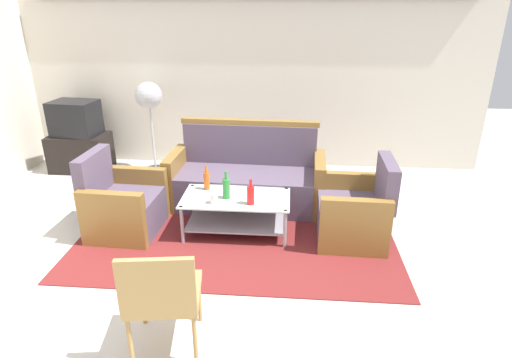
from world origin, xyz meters
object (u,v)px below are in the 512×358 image
Objects in this scene: armchair_left at (123,206)px; pedestal_fan at (149,101)px; coffee_table at (236,209)px; couch at (247,180)px; bottle_red at (251,195)px; television at (75,118)px; tv_stand at (81,152)px; armchair_right at (355,213)px; cup at (214,199)px; bottle_orange at (207,180)px; bottle_green at (226,188)px; wicker_chair at (162,293)px.

pedestal_fan is (-0.21, 1.74, 0.73)m from armchair_left.
armchair_left is 0.77× the size of coffee_table.
couch reaches higher than bottle_red.
television reaches higher than bottle_red.
armchair_left is 1.06× the size of tv_stand.
couch is at bearing 60.10° from armchair_right.
television is (0.00, 0.00, 0.50)m from tv_stand.
armchair_right is at bearing -33.28° from pedestal_fan.
coffee_table is at bearing 38.47° from cup.
cup is at bearing -141.53° from coffee_table.
armchair_left is 1.00m from cup.
armchair_left is 1.18m from coffee_table.
cup is at bearing -68.00° from bottle_orange.
bottle_green is 1.08× the size of bottle_orange.
bottle_red is (0.50, -0.32, -0.00)m from bottle_orange.
television is (-2.36, 1.67, 0.24)m from bottle_green.
television is at bearing 67.20° from armchair_right.
armchair_left is 3.25× the size of bottle_red.
armchair_right is at bearing 40.52° from wicker_chair.
couch is at bearing 98.39° from bottle_red.
tv_stand is (-2.45, 1.64, -0.01)m from coffee_table.
cup is (-0.20, -0.16, 0.19)m from coffee_table.
television is at bearing 145.65° from bottle_red.
wicker_chair is at bearing -96.25° from bottle_green.
wicker_chair reaches higher than coffee_table.
coffee_table is at bearing 152.34° from television.
tv_stand is 3.98m from wicker_chair.
television is at bearing 83.86° from tv_stand.
bottle_red is (1.35, -0.10, 0.22)m from armchair_left.
wicker_chair is at bearing 129.27° from television.
television reaches higher than armchair_right.
couch is 18.27× the size of cup.
pedestal_fan is (-1.43, 0.99, 0.70)m from couch.
tv_stand is 0.95× the size of wicker_chair.
armchair_left reaches higher than bottle_orange.
tv_stand is at bearing 144.73° from bottle_green.
armchair_left reaches higher than bottle_red.
pedestal_fan reaches higher than bottle_red.
wicker_chair is at bearing 84.82° from couch.
television is at bearing 146.19° from coffee_table.
bottle_green reaches higher than bottle_orange.
cup is at bearing 76.73° from couch.
bottle_red is at bearing -24.48° from bottle_green.
bottle_green is 0.37× the size of tv_stand.
wicker_chair reaches higher than bottle_orange.
couch reaches higher than armchair_right.
pedestal_fan is at bearing 2.70° from tv_stand.
coffee_table is 2.99m from television.
armchair_left is at bearing 110.95° from wicker_chair.
coffee_table is at bearing 17.36° from bottle_green.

